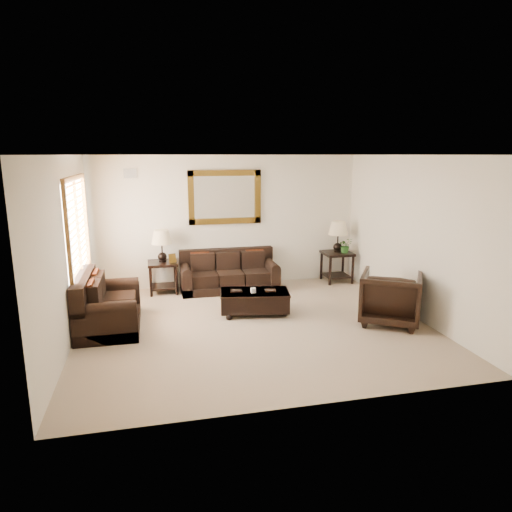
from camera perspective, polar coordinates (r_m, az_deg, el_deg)
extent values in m
cube|color=gray|center=(7.47, -0.23, -8.64)|extent=(5.50, 5.00, 0.01)
cube|color=white|center=(6.97, -0.25, 12.54)|extent=(5.50, 5.00, 0.01)
cube|color=silver|center=(9.52, -3.57, 4.37)|extent=(5.50, 0.01, 2.70)
cube|color=silver|center=(4.76, 6.42, -4.04)|extent=(5.50, 0.01, 2.70)
cube|color=silver|center=(7.04, -22.65, 0.49)|extent=(0.01, 5.00, 2.70)
cube|color=silver|center=(8.15, 19.00, 2.31)|extent=(0.01, 5.00, 2.70)
cube|color=white|center=(7.88, -21.62, 3.26)|extent=(0.01, 1.80, 1.50)
cube|color=brown|center=(7.79, -21.84, 9.01)|extent=(0.06, 1.96, 0.08)
cube|color=brown|center=(8.02, -20.92, -2.30)|extent=(0.06, 1.96, 0.08)
cube|color=brown|center=(6.95, -22.44, 2.06)|extent=(0.06, 0.08, 1.50)
cube|color=brown|center=(8.79, -20.52, 4.23)|extent=(0.06, 0.08, 1.50)
cube|color=brown|center=(7.87, -21.37, 3.27)|extent=(0.05, 0.05, 1.50)
cube|color=#4B2A0F|center=(9.42, -3.91, 7.34)|extent=(1.50, 0.06, 1.10)
cube|color=white|center=(9.43, -3.92, 7.34)|extent=(1.26, 0.01, 0.86)
cube|color=#999999|center=(9.29, -15.45, 9.94)|extent=(0.25, 0.02, 0.18)
cube|color=black|center=(9.35, -3.35, -3.75)|extent=(1.95, 0.84, 0.16)
cube|color=black|center=(9.53, -3.72, -0.22)|extent=(1.95, 0.20, 0.40)
cube|color=black|center=(9.21, -6.54, -2.77)|extent=(0.50, 0.69, 0.24)
cube|color=black|center=(9.28, -3.35, -2.60)|extent=(0.50, 0.69, 0.24)
cube|color=black|center=(9.38, -0.21, -2.41)|extent=(0.50, 0.69, 0.24)
cube|color=black|center=(9.21, -8.76, -3.13)|extent=(0.20, 0.84, 0.47)
cylinder|color=black|center=(9.15, -8.81, -1.71)|extent=(0.20, 0.83, 0.20)
cube|color=black|center=(9.49, 1.88, -2.52)|extent=(0.20, 0.84, 0.47)
cylinder|color=black|center=(9.43, 1.89, -1.14)|extent=(0.20, 0.83, 0.20)
cube|color=#60220C|center=(9.30, -7.00, -0.64)|extent=(0.37, 0.16, 0.38)
cube|color=#60220C|center=(9.48, -0.17, -0.29)|extent=(0.37, 0.16, 0.38)
cube|color=black|center=(7.74, -17.78, -7.82)|extent=(0.92, 1.56, 0.18)
cube|color=black|center=(7.61, -20.73, -3.88)|extent=(0.21, 1.56, 0.44)
cube|color=black|center=(7.40, -17.91, -6.98)|extent=(0.76, 0.54, 0.26)
cube|color=black|center=(7.93, -17.59, -5.64)|extent=(0.76, 0.54, 0.26)
cube|color=black|center=(7.05, -18.29, -8.39)|extent=(0.92, 0.21, 0.52)
cylinder|color=black|center=(6.97, -18.44, -6.41)|extent=(0.91, 0.21, 0.21)
cube|color=black|center=(8.32, -17.50, -5.14)|extent=(0.92, 0.21, 0.52)
cylinder|color=black|center=(8.25, -17.62, -3.43)|extent=(0.91, 0.21, 0.21)
cube|color=#60220C|center=(7.27, -19.65, -4.59)|extent=(0.18, 0.41, 0.42)
cube|color=#60220C|center=(7.90, -19.13, -3.20)|extent=(0.18, 0.41, 0.42)
cube|color=black|center=(9.21, -11.59, -0.88)|extent=(0.58, 0.58, 0.05)
cube|color=black|center=(9.33, -11.46, -3.73)|extent=(0.49, 0.49, 0.03)
cylinder|color=black|center=(9.05, -13.02, -3.24)|extent=(0.05, 0.05, 0.58)
cylinder|color=black|center=(9.06, -9.90, -3.09)|extent=(0.05, 0.05, 0.58)
cylinder|color=black|center=(9.53, -13.03, -2.45)|extent=(0.05, 0.05, 0.58)
cylinder|color=black|center=(9.54, -10.07, -2.31)|extent=(0.05, 0.05, 0.58)
sphere|color=black|center=(9.18, -11.63, -0.08)|extent=(0.18, 0.18, 0.18)
cylinder|color=black|center=(9.15, -11.68, 1.07)|extent=(0.03, 0.03, 0.38)
cone|color=beige|center=(9.11, -11.74, 2.36)|extent=(0.40, 0.40, 0.27)
cube|color=#4B2A0F|center=(9.09, -10.42, -0.26)|extent=(0.16, 0.10, 0.18)
cube|color=black|center=(9.97, 10.13, 0.34)|extent=(0.60, 0.60, 0.05)
cube|color=black|center=(10.09, 10.02, -2.41)|extent=(0.51, 0.51, 0.03)
cylinder|color=black|center=(9.72, 9.25, -1.92)|extent=(0.05, 0.05, 0.60)
cylinder|color=black|center=(9.92, 11.99, -1.74)|extent=(0.05, 0.05, 0.60)
cylinder|color=black|center=(10.18, 8.17, -1.23)|extent=(0.05, 0.05, 0.60)
cylinder|color=black|center=(10.37, 10.81, -1.06)|extent=(0.05, 0.05, 0.60)
sphere|color=black|center=(9.95, 10.16, 1.11)|extent=(0.18, 0.18, 0.18)
cylinder|color=black|center=(9.91, 10.20, 2.22)|extent=(0.03, 0.03, 0.39)
cone|color=beige|center=(9.87, 10.25, 3.46)|extent=(0.41, 0.41, 0.28)
sphere|color=black|center=(7.70, -3.38, -7.67)|extent=(0.11, 0.11, 0.11)
sphere|color=black|center=(7.91, 3.66, -7.12)|extent=(0.11, 0.11, 0.11)
sphere|color=black|center=(8.11, -3.91, -6.61)|extent=(0.11, 0.11, 0.11)
sphere|color=black|center=(8.31, 2.79, -6.12)|extent=(0.11, 0.11, 0.11)
cube|color=black|center=(7.93, -0.18, -5.55)|extent=(1.24, 0.80, 0.32)
cube|color=black|center=(7.89, -0.18, -4.55)|extent=(1.26, 0.82, 0.04)
cube|color=black|center=(7.86, -2.46, -4.39)|extent=(0.21, 0.16, 0.03)
cube|color=black|center=(7.90, 1.78, -4.32)|extent=(0.20, 0.15, 0.02)
cube|color=white|center=(7.78, -0.35, -4.32)|extent=(0.08, 0.06, 0.09)
imported|color=black|center=(7.75, 16.49, -4.71)|extent=(1.23, 1.22, 0.94)
imported|color=#23521C|center=(9.90, 11.10, 1.11)|extent=(0.31, 0.34, 0.25)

